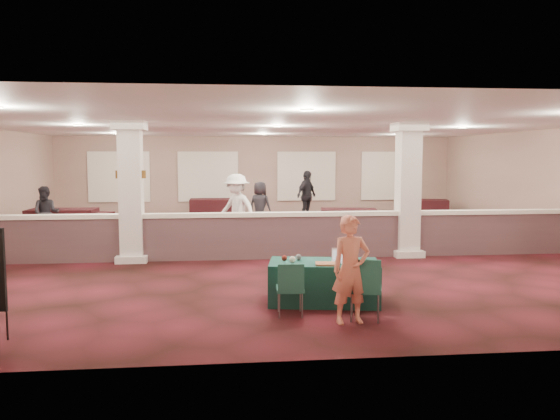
{
  "coord_description": "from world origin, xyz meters",
  "views": [
    {
      "loc": [
        -1.43,
        -14.18,
        2.41
      ],
      "look_at": [
        -0.14,
        -2.0,
        1.2
      ],
      "focal_mm": 35.0,
      "sensor_mm": 36.0,
      "label": 1
    }
  ],
  "objects": [
    {
      "name": "ground",
      "position": [
        0.0,
        0.0,
        0.0
      ],
      "size": [
        16.0,
        16.0,
        0.0
      ],
      "primitive_type": "plane",
      "color": "#4F131C",
      "rests_on": "ground"
    },
    {
      "name": "wall_back",
      "position": [
        0.0,
        8.0,
        1.6
      ],
      "size": [
        16.0,
        0.04,
        3.2
      ],
      "primitive_type": "cube",
      "color": "gray",
      "rests_on": "ground"
    },
    {
      "name": "wall_front",
      "position": [
        0.0,
        -8.0,
        1.6
      ],
      "size": [
        16.0,
        0.04,
        3.2
      ],
      "primitive_type": "cube",
      "color": "gray",
      "rests_on": "ground"
    },
    {
      "name": "ceiling",
      "position": [
        0.0,
        0.0,
        3.2
      ],
      "size": [
        16.0,
        16.0,
        0.02
      ],
      "primitive_type": "cube",
      "color": "white",
      "rests_on": "wall_back"
    },
    {
      "name": "partition_wall",
      "position": [
        0.0,
        -1.5,
        0.57
      ],
      "size": [
        15.6,
        0.28,
        1.1
      ],
      "color": "#4E353A",
      "rests_on": "ground"
    },
    {
      "name": "column_left",
      "position": [
        -3.5,
        -1.5,
        1.64
      ],
      "size": [
        0.72,
        0.72,
        3.2
      ],
      "color": "silver",
      "rests_on": "ground"
    },
    {
      "name": "column_right",
      "position": [
        3.0,
        -1.5,
        1.64
      ],
      "size": [
        0.72,
        0.72,
        3.2
      ],
      "color": "silver",
      "rests_on": "ground"
    },
    {
      "name": "sconce_left",
      "position": [
        -3.78,
        -1.5,
        2.0
      ],
      "size": [
        0.12,
        0.12,
        0.18
      ],
      "color": "brown",
      "rests_on": "column_left"
    },
    {
      "name": "sconce_right",
      "position": [
        -3.22,
        -1.5,
        2.0
      ],
      "size": [
        0.12,
        0.12,
        0.18
      ],
      "color": "brown",
      "rests_on": "column_left"
    },
    {
      "name": "near_table",
      "position": [
        0.22,
        -5.49,
        0.34
      ],
      "size": [
        1.9,
        1.17,
        0.68
      ],
      "primitive_type": "cube",
      "rotation": [
        0.0,
        0.0,
        -0.17
      ],
      "color": "#103B30",
      "rests_on": "ground"
    },
    {
      "name": "conf_chair_main",
      "position": [
        0.63,
        -6.54,
        0.55
      ],
      "size": [
        0.58,
        0.58,
        0.93
      ],
      "rotation": [
        0.0,
        0.0,
        -0.27
      ],
      "color": "#1E5A4E",
      "rests_on": "ground"
    },
    {
      "name": "conf_chair_side",
      "position": [
        -0.43,
        -6.2,
        0.49
      ],
      "size": [
        0.43,
        0.44,
        0.82
      ],
      "rotation": [
        0.0,
        0.0,
        -0.06
      ],
      "color": "#1E5A4E",
      "rests_on": "ground"
    },
    {
      "name": "woman",
      "position": [
        0.4,
        -6.61,
        0.79
      ],
      "size": [
        0.62,
        0.46,
        1.57
      ],
      "primitive_type": "imported",
      "rotation": [
        0.0,
        0.0,
        0.15
      ],
      "color": "#F18C69",
      "rests_on": "ground"
    },
    {
      "name": "far_table_front_left",
      "position": [
        -6.31,
        3.0,
        0.4
      ],
      "size": [
        2.03,
        1.07,
        0.81
      ],
      "primitive_type": "cube",
      "rotation": [
        0.0,
        0.0,
        -0.04
      ],
      "color": "black",
      "rests_on": "ground"
    },
    {
      "name": "far_table_front_center",
      "position": [
        -0.23,
        0.3,
        0.41
      ],
      "size": [
        2.08,
        1.16,
        0.81
      ],
      "primitive_type": "cube",
      "rotation": [
        0.0,
        0.0,
        0.08
      ],
      "color": "black",
      "rests_on": "ground"
    },
    {
      "name": "far_table_front_right",
      "position": [
        2.62,
        3.0,
        0.36
      ],
      "size": [
        1.9,
        1.18,
        0.72
      ],
      "primitive_type": "cube",
      "rotation": [
        0.0,
        0.0,
        -0.17
      ],
      "color": "black",
      "rests_on": "ground"
    },
    {
      "name": "far_table_back_left",
      "position": [
        -5.73,
        3.2,
        0.34
      ],
      "size": [
        1.86,
        1.32,
        0.68
      ],
      "primitive_type": "cube",
      "rotation": [
        0.0,
        0.0,
        -0.32
      ],
      "color": "black",
      "rests_on": "ground"
    },
    {
      "name": "far_table_back_center",
      "position": [
        -1.66,
        6.5,
        0.4
      ],
      "size": [
        1.99,
        1.0,
        0.81
      ],
      "primitive_type": "cube",
      "rotation": [
        0.0,
        0.0,
        -0.0
      ],
      "color": "black",
      "rests_on": "ground"
    },
    {
      "name": "far_table_back_right",
      "position": [
        6.5,
        6.5,
        0.36
      ],
      "size": [
        1.94,
        1.33,
        0.71
      ],
      "primitive_type": "cube",
      "rotation": [
        0.0,
        0.0,
        -0.28
      ],
      "color": "black",
      "rests_on": "ground"
    },
    {
      "name": "attendee_a",
      "position": [
        -6.5,
        2.08,
        0.78
      ],
      "size": [
        0.77,
        0.47,
        1.55
      ],
      "primitive_type": "imported",
      "rotation": [
        0.0,
        0.0,
        0.08
      ],
      "color": "black",
      "rests_on": "ground"
    },
    {
      "name": "attendee_b",
      "position": [
        -1.05,
        0.85,
        0.96
      ],
      "size": [
        1.3,
        1.23,
        1.93
      ],
      "primitive_type": "imported",
      "rotation": [
        0.0,
        0.0,
        -0.71
      ],
      "color": "white",
      "rests_on": "ground"
    },
    {
      "name": "attendee_c",
      "position": [
        1.71,
        6.0,
        0.94
      ],
      "size": [
        1.13,
        1.17,
        1.88
      ],
      "primitive_type": "imported",
      "rotation": [
        0.0,
        0.0,
        0.82
      ],
      "color": "black",
      "rests_on": "ground"
    },
    {
      "name": "attendee_d",
      "position": [
        -0.22,
        3.5,
        0.8
      ],
      "size": [
        0.89,
        0.77,
        1.59
      ],
      "primitive_type": "imported",
      "rotation": [
        0.0,
        0.0,
        2.59
      ],
      "color": "black",
      "rests_on": "ground"
    },
    {
      "name": "laptop_base",
      "position": [
        0.49,
        -5.58,
        0.69
      ],
      "size": [
        0.34,
        0.26,
        0.02
      ],
      "primitive_type": "cube",
      "rotation": [
        0.0,
        0.0,
        -0.17
      ],
      "color": "silver",
      "rests_on": "near_table"
    },
    {
      "name": "laptop_screen",
      "position": [
        0.5,
        -5.47,
        0.8
      ],
      "size": [
        0.31,
        0.06,
        0.21
      ],
      "primitive_type": "cube",
      "rotation": [
        0.0,
        0.0,
        -0.17
      ],
      "color": "silver",
      "rests_on": "near_table"
    },
    {
      "name": "screen_glow",
      "position": [
        0.5,
        -5.48,
        0.79
      ],
      "size": [
        0.28,
        0.05,
        0.18
      ],
      "primitive_type": "cube",
      "rotation": [
        0.0,
        0.0,
        -0.17
      ],
      "color": "#ADBAD0",
      "rests_on": "near_table"
    },
    {
      "name": "knitting",
      "position": [
        0.22,
        -5.73,
        0.7
      ],
      "size": [
        0.42,
        0.34,
        0.03
      ],
      "primitive_type": "cube",
      "rotation": [
        0.0,
        0.0,
        -0.17
      ],
      "color": "#CE6321",
      "rests_on": "near_table"
    },
    {
      "name": "yarn_cream",
      "position": [
        -0.31,
        -5.5,
        0.74
      ],
      "size": [
        0.1,
        0.1,
        0.1
      ],
      "primitive_type": "sphere",
      "color": "beige",
      "rests_on": "near_table"
    },
    {
      "name": "yarn_red",
      "position": [
        -0.42,
        -5.33,
        0.73
      ],
      "size": [
        0.09,
        0.09,
        0.09
      ],
      "primitive_type": "sphere",
      "color": "maroon",
      "rests_on": "near_table"
    },
    {
      "name": "yarn_grey",
      "position": [
        -0.18,
        -5.31,
        0.73
      ],
      "size": [
        0.1,
        0.1,
        0.1
      ],
      "primitive_type": "sphere",
      "color": "#4F4F54",
      "rests_on": "near_table"
    },
    {
      "name": "scissors",
      "position": [
        0.77,
        -5.85,
        0.69
      ],
      "size": [
        0.12,
        0.05,
        0.01
      ],
      "primitive_type": "cube",
      "rotation": [
        0.0,
        0.0,
        -0.17
      ],
      "color": "red",
      "rests_on": "near_table"
    }
  ]
}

